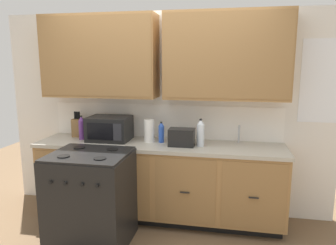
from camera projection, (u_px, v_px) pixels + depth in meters
ground_plane at (153, 231)px, 3.47m from camera, size 8.00×8.00×0.00m
wall_unit at (162, 78)px, 3.65m from camera, size 3.98×0.40×2.39m
counter_run at (159, 180)px, 3.67m from camera, size 2.81×0.64×0.91m
stove_range at (91, 199)px, 3.16m from camera, size 0.76×0.68×0.95m
microwave at (109, 128)px, 3.72m from camera, size 0.48×0.37×0.28m
toaster at (182, 137)px, 3.47m from camera, size 0.28×0.18×0.19m
knife_block at (78, 127)px, 3.92m from camera, size 0.11×0.14×0.31m
sink_faucet at (239, 134)px, 3.61m from camera, size 0.02×0.02×0.20m
paper_towel_roll at (149, 131)px, 3.64m from camera, size 0.12×0.12×0.26m
bottle_violet at (82, 128)px, 3.76m from camera, size 0.07×0.07×0.29m
bottle_clear at (200, 133)px, 3.45m from camera, size 0.08×0.08×0.30m
bottle_blue at (161, 132)px, 3.62m from camera, size 0.07×0.07×0.24m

